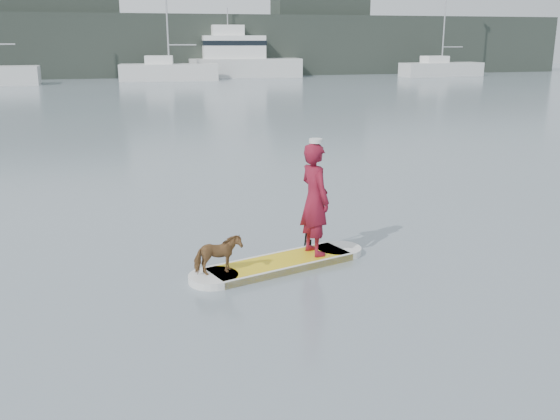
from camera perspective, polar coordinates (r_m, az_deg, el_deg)
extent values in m
plane|color=slate|center=(14.06, 4.46, 0.00)|extent=(140.00, 140.00, 0.00)
cube|color=gold|center=(10.56, 0.00, -4.92)|extent=(2.62, 1.50, 0.12)
cylinder|color=silver|center=(9.99, -6.11, -6.22)|extent=(0.80, 0.80, 0.12)
cylinder|color=silver|center=(11.23, 5.42, -3.72)|extent=(0.80, 0.80, 0.12)
cube|color=silver|center=(10.85, -1.04, -4.35)|extent=(2.41, 0.79, 0.12)
cube|color=silver|center=(10.27, 1.10, -5.53)|extent=(2.41, 0.79, 0.12)
imported|color=maroon|center=(10.62, 3.20, 0.99)|extent=(0.61, 0.79, 1.93)
cylinder|color=silver|center=(10.42, 3.28, 6.33)|extent=(0.22, 0.22, 0.07)
imported|color=brown|center=(9.90, -5.70, -4.11)|extent=(0.79, 0.45, 0.63)
cylinder|color=black|center=(10.93, 2.71, 0.94)|extent=(0.12, 0.30, 1.89)
cube|color=black|center=(11.19, 2.65, -3.52)|extent=(0.10, 0.05, 0.32)
cube|color=silver|center=(58.87, -10.08, 12.30)|extent=(9.06, 3.85, 1.46)
cube|color=white|center=(58.86, -11.00, 13.33)|extent=(2.69, 2.21, 0.73)
cylinder|color=#B7B7BC|center=(58.76, -8.93, 14.69)|extent=(2.50, 0.43, 0.10)
cube|color=silver|center=(66.41, 14.53, 12.34)|extent=(8.54, 2.98, 1.34)
cube|color=white|center=(65.92, 13.96, 13.23)|extent=(2.45, 1.88, 0.67)
cylinder|color=#B7B7BC|center=(66.41, 14.90, 17.68)|extent=(0.13, 0.13, 11.08)
cylinder|color=#B7B7BC|center=(66.97, 15.51, 14.18)|extent=(2.29, 0.23, 0.10)
cube|color=silver|center=(63.06, -3.21, 12.85)|extent=(11.13, 4.25, 1.78)
cube|color=white|center=(62.87, -4.26, 14.63)|extent=(6.19, 3.18, 2.18)
cube|color=white|center=(62.81, -4.80, 16.06)|extent=(3.19, 2.10, 0.99)
cube|color=black|center=(62.87, -4.27, 14.99)|extent=(6.31, 3.25, 0.45)
cylinder|color=#B7B7BC|center=(62.84, -4.83, 17.24)|extent=(0.10, 0.10, 1.58)
cube|color=black|center=(65.91, -11.58, 14.52)|extent=(90.00, 6.00, 6.00)
cube|color=black|center=(66.97, -20.58, 15.17)|extent=(14.00, 4.00, 9.00)
cube|color=black|center=(70.47, 3.63, 15.65)|extent=(10.00, 4.00, 8.00)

